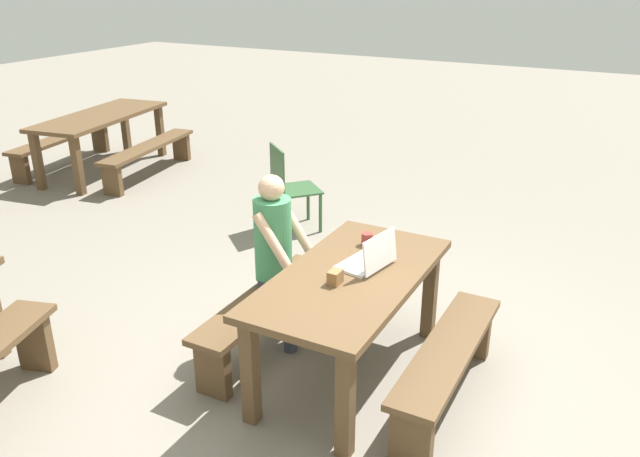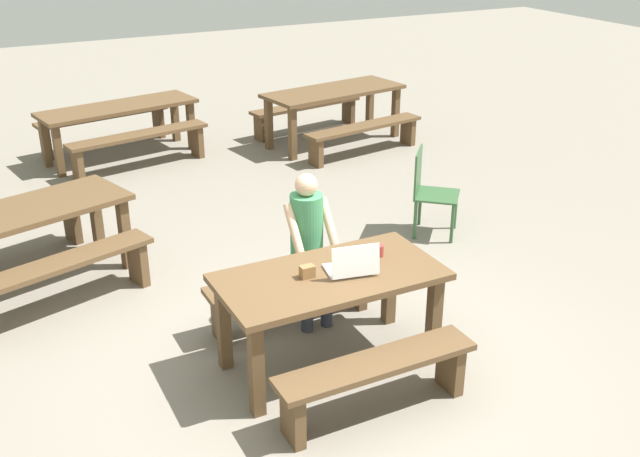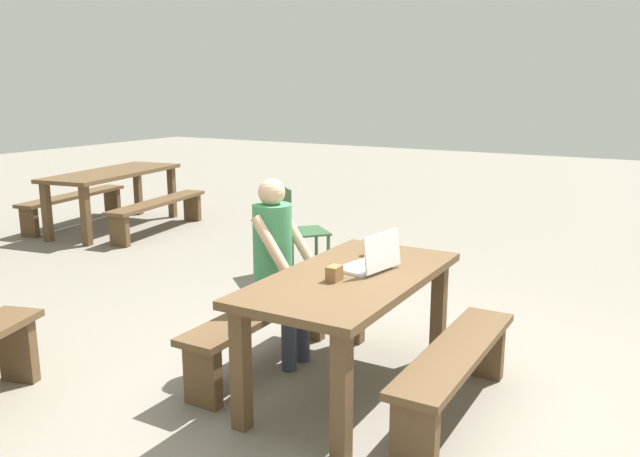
# 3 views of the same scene
# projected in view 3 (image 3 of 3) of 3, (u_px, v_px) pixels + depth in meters

# --- Properties ---
(ground_plane) EXTENTS (30.00, 30.00, 0.00)m
(ground_plane) POSITION_uv_depth(u_px,v_px,m) (350.00, 390.00, 4.13)
(ground_plane) COLOR gray
(picnic_table_front) EXTENTS (1.64, 0.83, 0.77)m
(picnic_table_front) POSITION_uv_depth(u_px,v_px,m) (351.00, 293.00, 3.99)
(picnic_table_front) COLOR brown
(picnic_table_front) RESTS_ON ground
(bench_near) EXTENTS (1.45, 0.30, 0.43)m
(bench_near) POSITION_uv_depth(u_px,v_px,m) (456.00, 366.00, 3.73)
(bench_near) COLOR brown
(bench_near) RESTS_ON ground
(bench_far) EXTENTS (1.45, 0.30, 0.43)m
(bench_far) POSITION_uv_depth(u_px,v_px,m) (262.00, 324.00, 4.39)
(bench_far) COLOR brown
(bench_far) RESTS_ON ground
(laptop) EXTENTS (0.40, 0.33, 0.25)m
(laptop) POSITION_uv_depth(u_px,v_px,m) (372.00, 261.00, 4.04)
(laptop) COLOR white
(laptop) RESTS_ON picnic_table_front
(small_pouch) EXTENTS (0.10, 0.07, 0.09)m
(small_pouch) POSITION_uv_depth(u_px,v_px,m) (334.00, 273.00, 3.82)
(small_pouch) COLOR olive
(small_pouch) RESTS_ON picnic_table_front
(coffee_mug) EXTENTS (0.08, 0.08, 0.09)m
(coffee_mug) POSITION_uv_depth(u_px,v_px,m) (371.00, 249.00, 4.39)
(coffee_mug) COLOR #99332D
(coffee_mug) RESTS_ON picnic_table_front
(person_seated) EXTENTS (0.38, 0.39, 1.29)m
(person_seated) POSITION_uv_depth(u_px,v_px,m) (278.00, 260.00, 4.40)
(person_seated) COLOR #333847
(person_seated) RESTS_ON ground
(plastic_chair) EXTENTS (0.62, 0.62, 0.91)m
(plastic_chair) POSITION_uv_depth(u_px,v_px,m) (297.00, 228.00, 6.56)
(plastic_chair) COLOR #335933
(plastic_chair) RESTS_ON ground
(picnic_table_rear) EXTENTS (2.13, 1.10, 0.78)m
(picnic_table_rear) POSITION_uv_depth(u_px,v_px,m) (113.00, 179.00, 8.62)
(picnic_table_rear) COLOR brown
(picnic_table_rear) RESTS_ON ground
(bench_rear_south) EXTENTS (1.85, 0.58, 0.42)m
(bench_rear_south) POSITION_uv_depth(u_px,v_px,m) (159.00, 208.00, 8.45)
(bench_rear_south) COLOR brown
(bench_rear_south) RESTS_ON ground
(bench_rear_north) EXTENTS (1.85, 0.58, 0.42)m
(bench_rear_north) POSITION_uv_depth(u_px,v_px,m) (74.00, 202.00, 8.93)
(bench_rear_north) COLOR brown
(bench_rear_north) RESTS_ON ground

